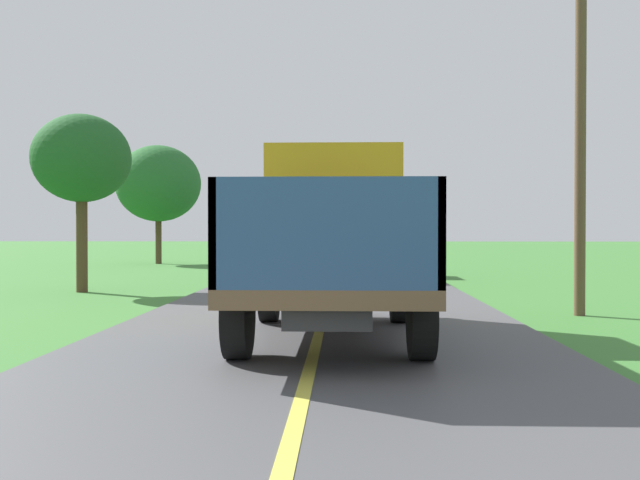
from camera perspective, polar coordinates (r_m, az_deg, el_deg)
banana_truck_near at (r=10.72m, az=1.02°, el=0.28°), size 2.38×5.82×2.80m
banana_truck_far at (r=24.64m, az=1.16°, el=0.58°), size 2.38×5.81×2.80m
utility_pole_roadside at (r=14.16m, az=19.81°, el=8.80°), size 1.81×0.20×6.58m
roadside_tree_near_left at (r=19.21m, az=-18.26°, el=6.04°), size 2.45×2.45×4.47m
roadside_tree_mid_right at (r=34.37m, az=-12.61°, el=4.35°), size 3.91×3.91×5.48m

